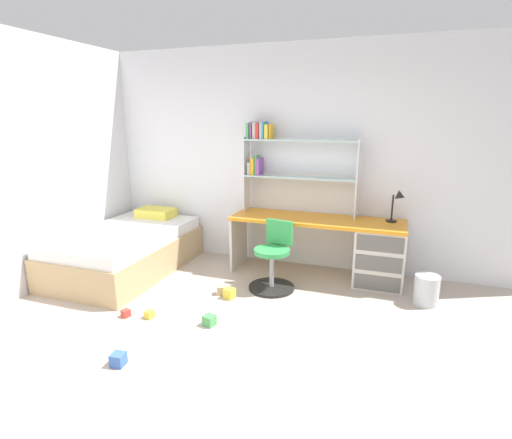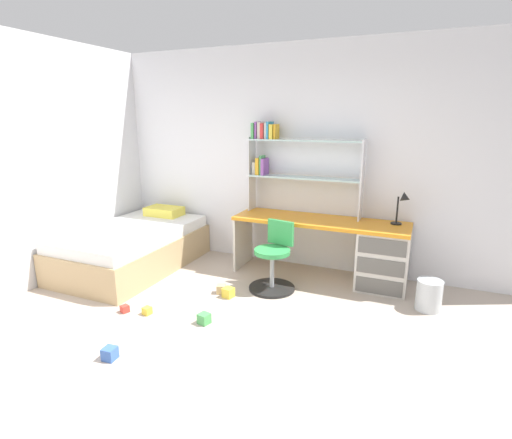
{
  "view_description": "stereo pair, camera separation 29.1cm",
  "coord_description": "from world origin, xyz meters",
  "px_view_note": "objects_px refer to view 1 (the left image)",
  "views": [
    {
      "loc": [
        1.21,
        -2.36,
        1.89
      ],
      "look_at": [
        -0.14,
        1.51,
        0.83
      ],
      "focal_mm": 27.66,
      "sensor_mm": 36.0,
      "label": 1
    },
    {
      "loc": [
        1.48,
        -2.26,
        1.89
      ],
      "look_at": [
        -0.14,
        1.51,
        0.83
      ],
      "focal_mm": 27.66,
      "sensor_mm": 36.0,
      "label": 2
    }
  ],
  "objects_px": {
    "desk": "(362,248)",
    "toy_block_green_3": "(209,320)",
    "toy_block_blue_4": "(118,359)",
    "bookshelf_hutch": "(283,157)",
    "waste_bin": "(426,290)",
    "toy_block_natural_1": "(222,290)",
    "desk_lamp": "(399,201)",
    "toy_block_yellow_0": "(149,314)",
    "bed_platform": "(127,250)",
    "toy_block_red_2": "(126,313)",
    "swivel_chair": "(273,263)",
    "toy_block_yellow_5": "(229,293)"
  },
  "relations": [
    {
      "from": "desk",
      "to": "toy_block_natural_1",
      "type": "bearing_deg",
      "value": -147.7
    },
    {
      "from": "toy_block_green_3",
      "to": "toy_block_yellow_5",
      "type": "xyz_separation_m",
      "value": [
        -0.05,
        0.6,
        0.0
      ]
    },
    {
      "from": "toy_block_natural_1",
      "to": "toy_block_red_2",
      "type": "bearing_deg",
      "value": -131.03
    },
    {
      "from": "bed_platform",
      "to": "toy_block_green_3",
      "type": "bearing_deg",
      "value": -29.82
    },
    {
      "from": "swivel_chair",
      "to": "toy_block_red_2",
      "type": "bearing_deg",
      "value": -135.9
    },
    {
      "from": "toy_block_red_2",
      "to": "toy_block_green_3",
      "type": "distance_m",
      "value": 0.85
    },
    {
      "from": "bookshelf_hutch",
      "to": "toy_block_green_3",
      "type": "distance_m",
      "value": 2.21
    },
    {
      "from": "waste_bin",
      "to": "toy_block_blue_4",
      "type": "height_order",
      "value": "waste_bin"
    },
    {
      "from": "desk_lamp",
      "to": "toy_block_natural_1",
      "type": "height_order",
      "value": "desk_lamp"
    },
    {
      "from": "bookshelf_hutch",
      "to": "desk",
      "type": "bearing_deg",
      "value": -10.19
    },
    {
      "from": "bed_platform",
      "to": "toy_block_green_3",
      "type": "height_order",
      "value": "bed_platform"
    },
    {
      "from": "toy_block_red_2",
      "to": "bookshelf_hutch",
      "type": "bearing_deg",
      "value": 60.27
    },
    {
      "from": "swivel_chair",
      "to": "toy_block_red_2",
      "type": "distance_m",
      "value": 1.64
    },
    {
      "from": "desk",
      "to": "toy_block_green_3",
      "type": "distance_m",
      "value": 2.01
    },
    {
      "from": "bed_platform",
      "to": "desk_lamp",
      "type": "bearing_deg",
      "value": 13.14
    },
    {
      "from": "bed_platform",
      "to": "toy_block_red_2",
      "type": "xyz_separation_m",
      "value": [
        0.74,
        -1.03,
        -0.23
      ]
    },
    {
      "from": "desk",
      "to": "desk_lamp",
      "type": "relative_size",
      "value": 5.34
    },
    {
      "from": "waste_bin",
      "to": "toy_block_yellow_5",
      "type": "bearing_deg",
      "value": -164.57
    },
    {
      "from": "desk_lamp",
      "to": "waste_bin",
      "type": "xyz_separation_m",
      "value": [
        0.34,
        -0.5,
        -0.82
      ]
    },
    {
      "from": "bed_platform",
      "to": "toy_block_yellow_0",
      "type": "distance_m",
      "value": 1.39
    },
    {
      "from": "desk_lamp",
      "to": "toy_block_yellow_0",
      "type": "height_order",
      "value": "desk_lamp"
    },
    {
      "from": "toy_block_yellow_0",
      "to": "toy_block_blue_4",
      "type": "xyz_separation_m",
      "value": [
        0.21,
        -0.73,
        0.01
      ]
    },
    {
      "from": "swivel_chair",
      "to": "toy_block_green_3",
      "type": "distance_m",
      "value": 1.08
    },
    {
      "from": "desk",
      "to": "waste_bin",
      "type": "relative_size",
      "value": 6.51
    },
    {
      "from": "desk",
      "to": "toy_block_yellow_5",
      "type": "bearing_deg",
      "value": -143.64
    },
    {
      "from": "swivel_chair",
      "to": "toy_block_natural_1",
      "type": "relative_size",
      "value": 8.02
    },
    {
      "from": "swivel_chair",
      "to": "toy_block_red_2",
      "type": "relative_size",
      "value": 10.67
    },
    {
      "from": "toy_block_blue_4",
      "to": "toy_block_yellow_5",
      "type": "relative_size",
      "value": 0.97
    },
    {
      "from": "bookshelf_hutch",
      "to": "toy_block_red_2",
      "type": "bearing_deg",
      "value": -119.73
    },
    {
      "from": "toy_block_yellow_5",
      "to": "swivel_chair",
      "type": "bearing_deg",
      "value": 48.02
    },
    {
      "from": "bookshelf_hutch",
      "to": "toy_block_natural_1",
      "type": "xyz_separation_m",
      "value": [
        -0.38,
        -1.07,
        -1.37
      ]
    },
    {
      "from": "bookshelf_hutch",
      "to": "desk_lamp",
      "type": "height_order",
      "value": "bookshelf_hutch"
    },
    {
      "from": "bed_platform",
      "to": "toy_block_yellow_0",
      "type": "bearing_deg",
      "value": -45.13
    },
    {
      "from": "bookshelf_hutch",
      "to": "waste_bin",
      "type": "distance_m",
      "value": 2.22
    },
    {
      "from": "bed_platform",
      "to": "waste_bin",
      "type": "relative_size",
      "value": 6.06
    },
    {
      "from": "swivel_chair",
      "to": "toy_block_blue_4",
      "type": "height_order",
      "value": "swivel_chair"
    },
    {
      "from": "bed_platform",
      "to": "toy_block_yellow_5",
      "type": "relative_size",
      "value": 18.06
    },
    {
      "from": "toy_block_natural_1",
      "to": "toy_block_blue_4",
      "type": "xyz_separation_m",
      "value": [
        -0.24,
        -1.45,
        0.0
      ]
    },
    {
      "from": "waste_bin",
      "to": "toy_block_yellow_0",
      "type": "bearing_deg",
      "value": -154.59
    },
    {
      "from": "bookshelf_hutch",
      "to": "toy_block_natural_1",
      "type": "distance_m",
      "value": 1.78
    },
    {
      "from": "swivel_chair",
      "to": "toy_block_blue_4",
      "type": "xyz_separation_m",
      "value": [
        -0.72,
        -1.8,
        -0.25
      ]
    },
    {
      "from": "bed_platform",
      "to": "toy_block_natural_1",
      "type": "bearing_deg",
      "value": -10.09
    },
    {
      "from": "desk",
      "to": "toy_block_natural_1",
      "type": "distance_m",
      "value": 1.7
    },
    {
      "from": "desk",
      "to": "desk_lamp",
      "type": "distance_m",
      "value": 0.68
    },
    {
      "from": "bookshelf_hutch",
      "to": "toy_block_blue_4",
      "type": "bearing_deg",
      "value": -103.72
    },
    {
      "from": "waste_bin",
      "to": "toy_block_yellow_0",
      "type": "height_order",
      "value": "waste_bin"
    },
    {
      "from": "toy_block_green_3",
      "to": "toy_block_yellow_0",
      "type": "bearing_deg",
      "value": -173.8
    },
    {
      "from": "desk_lamp",
      "to": "toy_block_yellow_0",
      "type": "relative_size",
      "value": 5.11
    },
    {
      "from": "bookshelf_hutch",
      "to": "waste_bin",
      "type": "xyz_separation_m",
      "value": [
        1.73,
        -0.58,
        -1.26
      ]
    },
    {
      "from": "toy_block_green_3",
      "to": "toy_block_blue_4",
      "type": "relative_size",
      "value": 0.98
    }
  ]
}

